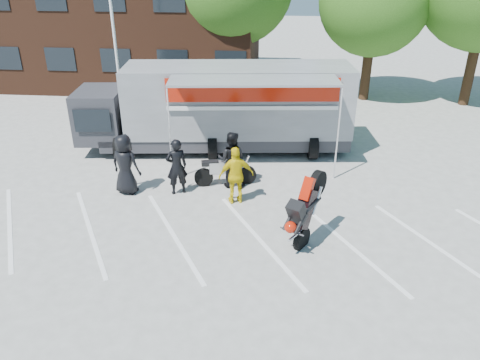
% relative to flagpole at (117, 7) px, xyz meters
% --- Properties ---
extents(ground, '(100.00, 100.00, 0.00)m').
position_rel_flagpole_xyz_m(ground, '(6.24, -10.00, -5.05)').
color(ground, '#ADADA7').
rests_on(ground, ground).
extents(parking_bay_lines, '(18.09, 13.33, 0.01)m').
position_rel_flagpole_xyz_m(parking_bay_lines, '(6.24, -9.00, -5.05)').
color(parking_bay_lines, white).
rests_on(parking_bay_lines, ground).
extents(office_building, '(18.00, 8.00, 7.00)m').
position_rel_flagpole_xyz_m(office_building, '(-3.76, 8.00, -1.55)').
color(office_building, '#452416').
rests_on(office_building, ground).
extents(flagpole, '(1.61, 0.12, 8.00)m').
position_rel_flagpole_xyz_m(flagpole, '(0.00, 0.00, 0.00)').
color(flagpole, white).
rests_on(flagpole, ground).
extents(tree_mid, '(5.44, 5.44, 7.68)m').
position_rel_flagpole_xyz_m(tree_mid, '(11.24, 5.00, -0.11)').
color(tree_mid, '#382314').
rests_on(tree_mid, ground).
extents(transporter_truck, '(10.85, 6.06, 3.31)m').
position_rel_flagpole_xyz_m(transporter_truck, '(4.77, -2.62, -5.05)').
color(transporter_truck, gray).
rests_on(transporter_truck, ground).
extents(parked_motorcycle, '(2.24, 1.17, 1.12)m').
position_rel_flagpole_xyz_m(parked_motorcycle, '(5.14, -5.79, -5.05)').
color(parked_motorcycle, '#B2B2B7').
rests_on(parked_motorcycle, ground).
extents(stunt_bike_rider, '(1.70, 2.06, 2.20)m').
position_rel_flagpole_xyz_m(stunt_bike_rider, '(7.94, -8.71, -5.05)').
color(stunt_bike_rider, black).
rests_on(stunt_bike_rider, ground).
extents(spectator_leather_a, '(1.11, 0.87, 1.99)m').
position_rel_flagpole_xyz_m(spectator_leather_a, '(2.02, -6.63, -4.06)').
color(spectator_leather_a, black).
rests_on(spectator_leather_a, ground).
extents(spectator_leather_b, '(0.81, 0.70, 1.88)m').
position_rel_flagpole_xyz_m(spectator_leather_b, '(3.67, -6.53, -4.11)').
color(spectator_leather_b, black).
rests_on(spectator_leather_b, ground).
extents(spectator_leather_c, '(1.00, 0.82, 1.92)m').
position_rel_flagpole_xyz_m(spectator_leather_c, '(5.35, -5.87, -4.09)').
color(spectator_leather_c, black).
rests_on(spectator_leather_c, ground).
extents(spectator_hivis, '(1.17, 0.76, 1.86)m').
position_rel_flagpole_xyz_m(spectator_hivis, '(5.62, -6.97, -4.12)').
color(spectator_hivis, yellow).
rests_on(spectator_hivis, ground).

